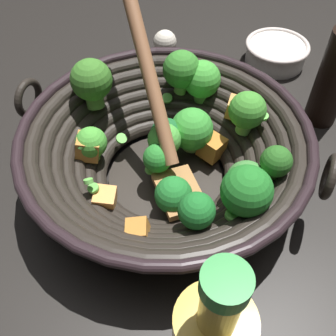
{
  "coord_description": "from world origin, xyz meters",
  "views": [
    {
      "loc": [
        0.22,
        -0.26,
        0.43
      ],
      "look_at": [
        0.0,
        0.0,
        0.03
      ],
      "focal_mm": 42.11,
      "sensor_mm": 36.0,
      "label": 1
    }
  ],
  "objects_px": {
    "wok": "(167,148)",
    "soy_sauce_bottle": "(335,75)",
    "prep_bowl": "(276,52)",
    "garlic_bulb": "(165,42)"
  },
  "relations": [
    {
      "from": "prep_bowl",
      "to": "wok",
      "type": "bearing_deg",
      "value": -85.29
    },
    {
      "from": "prep_bowl",
      "to": "soy_sauce_bottle",
      "type": "bearing_deg",
      "value": -33.63
    },
    {
      "from": "wok",
      "to": "soy_sauce_bottle",
      "type": "xyz_separation_m",
      "value": [
        0.11,
        0.25,
        0.02
      ]
    },
    {
      "from": "prep_bowl",
      "to": "garlic_bulb",
      "type": "xyz_separation_m",
      "value": [
        -0.18,
        -0.1,
        0.0
      ]
    },
    {
      "from": "wok",
      "to": "garlic_bulb",
      "type": "xyz_separation_m",
      "value": [
        -0.21,
        0.24,
        -0.04
      ]
    },
    {
      "from": "soy_sauce_bottle",
      "to": "prep_bowl",
      "type": "height_order",
      "value": "soy_sauce_bottle"
    },
    {
      "from": "prep_bowl",
      "to": "garlic_bulb",
      "type": "bearing_deg",
      "value": -149.57
    },
    {
      "from": "wok",
      "to": "garlic_bulb",
      "type": "relative_size",
      "value": 8.99
    },
    {
      "from": "soy_sauce_bottle",
      "to": "garlic_bulb",
      "type": "relative_size",
      "value": 4.67
    },
    {
      "from": "wok",
      "to": "prep_bowl",
      "type": "bearing_deg",
      "value": 94.71
    }
  ]
}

